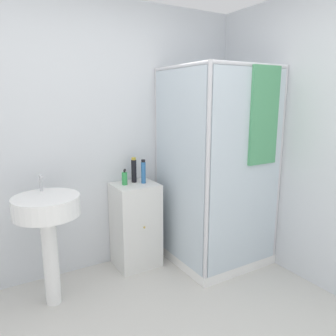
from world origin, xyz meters
TOP-DOWN VIEW (x-y plane):
  - wall_back at (0.00, 1.70)m, footprint 6.40×0.06m
  - shower_enclosure at (1.18, 1.14)m, footprint 0.88×0.91m
  - vanity_cabinet at (0.47, 1.48)m, footprint 0.41×0.38m
  - sink at (-0.38, 1.25)m, footprint 0.50×0.50m
  - soap_dispenser at (0.37, 1.51)m, footprint 0.05×0.05m
  - shampoo_bottle_tall_black at (0.49, 1.55)m, footprint 0.05×0.05m
  - shampoo_bottle_blue at (0.55, 1.47)m, footprint 0.04×0.04m

SIDE VIEW (x-z plane):
  - vanity_cabinet at x=0.47m, z-range 0.00..0.83m
  - shower_enclosure at x=1.18m, z-range -0.43..1.48m
  - sink at x=-0.38m, z-range 0.21..1.23m
  - soap_dispenser at x=0.37m, z-range 0.81..0.96m
  - shampoo_bottle_blue at x=0.55m, z-range 0.82..1.05m
  - shampoo_bottle_tall_black at x=0.49m, z-range 0.82..1.06m
  - wall_back at x=0.00m, z-range 0.00..2.50m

